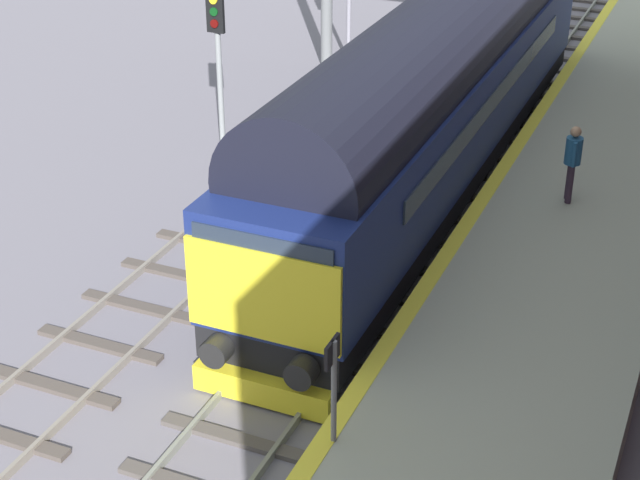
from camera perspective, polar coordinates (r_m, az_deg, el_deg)
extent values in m
plane|color=slate|center=(20.69, 3.01, -1.28)|extent=(140.00, 140.00, 0.00)
cube|color=gray|center=(20.88, 1.18, -0.72)|extent=(0.07, 60.00, 0.15)
cube|color=gray|center=(20.45, 4.90, -1.49)|extent=(0.07, 60.00, 0.15)
cube|color=#4E4844|center=(16.04, -4.85, -11.09)|extent=(2.50, 0.26, 0.09)
cube|color=#4E4844|center=(16.89, -2.90, -8.69)|extent=(2.50, 0.26, 0.09)
cube|color=#4E4844|center=(17.78, -1.18, -6.52)|extent=(2.50, 0.26, 0.09)
cube|color=#4E4844|center=(18.71, 0.37, -4.56)|extent=(2.50, 0.26, 0.09)
cube|color=#4E4844|center=(19.68, 1.76, -2.78)|extent=(2.50, 0.26, 0.09)
cube|color=#4E4844|center=(20.67, 3.02, -1.18)|extent=(2.50, 0.26, 0.09)
cube|color=#4E4844|center=(21.68, 4.16, 0.29)|extent=(2.50, 0.26, 0.09)
cube|color=#4E4844|center=(22.72, 5.19, 1.61)|extent=(2.50, 0.26, 0.09)
cube|color=#4E4844|center=(23.77, 6.14, 2.83)|extent=(2.50, 0.26, 0.09)
cube|color=#4E4844|center=(24.84, 7.00, 3.93)|extent=(2.50, 0.26, 0.09)
cube|color=#4E4844|center=(25.93, 7.80, 4.95)|extent=(2.50, 0.26, 0.09)
cube|color=#4E4844|center=(27.02, 8.53, 5.88)|extent=(2.50, 0.26, 0.09)
cube|color=#4E4844|center=(28.13, 9.21, 6.74)|extent=(2.50, 0.26, 0.09)
cube|color=#4E4844|center=(29.24, 9.84, 7.53)|extent=(2.50, 0.26, 0.09)
cube|color=#4E4844|center=(30.37, 10.43, 8.26)|extent=(2.50, 0.26, 0.09)
cube|color=#4E4844|center=(31.50, 10.97, 8.94)|extent=(2.50, 0.26, 0.09)
cube|color=#4E4844|center=(32.64, 11.48, 9.58)|extent=(2.50, 0.26, 0.09)
cube|color=#4E4844|center=(33.78, 11.96, 10.16)|extent=(2.50, 0.26, 0.09)
cube|color=#4E4844|center=(34.93, 12.40, 10.71)|extent=(2.50, 0.26, 0.09)
cube|color=#4E4844|center=(36.09, 12.82, 11.23)|extent=(2.50, 0.26, 0.09)
cube|color=#4E4844|center=(37.25, 13.22, 11.71)|extent=(2.50, 0.26, 0.09)
cube|color=#4E4844|center=(38.41, 13.59, 12.16)|extent=(2.50, 0.26, 0.09)
cube|color=#4E4844|center=(39.58, 13.94, 12.58)|extent=(2.50, 0.26, 0.09)
cube|color=#4E4844|center=(40.75, 14.27, 12.98)|extent=(2.50, 0.26, 0.09)
cube|color=gray|center=(22.23, -6.98, 0.96)|extent=(0.07, 60.00, 0.15)
cube|color=gray|center=(21.60, -3.67, 0.28)|extent=(0.07, 60.00, 0.15)
cube|color=#4C443E|center=(16.80, -17.63, -10.45)|extent=(2.50, 0.26, 0.09)
cube|color=#4C443E|center=(17.61, -14.84, -8.01)|extent=(2.50, 0.26, 0.09)
cube|color=#4C443E|center=(18.48, -12.34, -5.78)|extent=(2.50, 0.26, 0.09)
cube|color=#4C443E|center=(19.40, -10.08, -3.75)|extent=(2.50, 0.26, 0.09)
cube|color=#4C443E|center=(20.38, -8.05, -1.90)|extent=(2.50, 0.26, 0.09)
cube|color=#4C443E|center=(21.40, -6.20, -0.22)|extent=(2.50, 0.26, 0.09)
cube|color=#4C443E|center=(22.45, -4.53, 1.30)|extent=(2.50, 0.26, 0.09)
cube|color=#4C443E|center=(23.54, -3.01, 2.68)|extent=(2.50, 0.26, 0.09)
cube|color=#4C443E|center=(24.65, -1.62, 3.94)|extent=(2.50, 0.26, 0.09)
cube|color=#4C443E|center=(25.79, -0.35, 5.09)|extent=(2.50, 0.26, 0.09)
cube|color=#4C443E|center=(26.95, 0.81, 6.13)|extent=(2.50, 0.26, 0.09)
cube|color=#4C443E|center=(28.12, 1.89, 7.09)|extent=(2.50, 0.26, 0.09)
cube|color=#4C443E|center=(29.32, 2.88, 7.97)|extent=(2.50, 0.26, 0.09)
cube|color=#4C443E|center=(30.52, 3.79, 8.78)|extent=(2.50, 0.26, 0.09)
cube|color=#4C443E|center=(31.74, 4.64, 9.52)|extent=(2.50, 0.26, 0.09)
cube|color=#4C443E|center=(32.98, 5.43, 10.20)|extent=(2.50, 0.26, 0.09)
cube|color=#4C443E|center=(34.22, 6.17, 10.84)|extent=(2.50, 0.26, 0.09)
cube|color=#4C443E|center=(35.47, 6.85, 11.43)|extent=(2.50, 0.26, 0.09)
cube|color=#4C443E|center=(36.73, 7.50, 11.97)|extent=(2.50, 0.26, 0.09)
cube|color=#4C443E|center=(37.99, 8.10, 12.48)|extent=(2.50, 0.26, 0.09)
cube|color=#4C443E|center=(39.26, 8.66, 12.96)|extent=(2.50, 0.26, 0.09)
cube|color=#9DA390|center=(19.68, 12.91, -2.02)|extent=(4.00, 44.00, 1.00)
cube|color=yellow|center=(19.76, 7.84, 0.28)|extent=(0.30, 44.00, 0.01)
cube|color=black|center=(23.64, 6.38, 4.72)|extent=(2.56, 17.73, 0.60)
cube|color=navy|center=(23.13, 6.56, 7.79)|extent=(2.70, 17.73, 2.10)
cylinder|color=black|center=(22.74, 6.73, 10.69)|extent=(2.56, 16.31, 2.57)
cube|color=yellow|center=(15.69, -3.28, -3.17)|extent=(2.65, 0.08, 1.58)
cube|color=#232D3D|center=(15.33, -3.32, -0.81)|extent=(2.38, 0.04, 0.64)
cube|color=#232D3D|center=(22.71, 9.93, 7.95)|extent=(0.04, 12.41, 0.44)
cylinder|color=black|center=(16.43, -5.86, -6.25)|extent=(0.48, 0.35, 0.48)
cylinder|color=black|center=(15.86, -1.05, -7.49)|extent=(0.48, 0.35, 0.48)
cube|color=yellow|center=(16.61, -3.21, -8.38)|extent=(2.43, 0.36, 0.47)
cylinder|color=black|center=(17.70, -0.86, -4.84)|extent=(1.64, 1.04, 1.04)
cylinder|color=black|center=(18.56, 0.53, -3.14)|extent=(1.64, 1.04, 1.04)
cylinder|color=black|center=(19.44, 1.78, -1.59)|extent=(1.64, 1.04, 1.04)
cylinder|color=black|center=(28.34, 9.50, 7.91)|extent=(1.64, 1.04, 1.04)
cylinder|color=black|center=(29.35, 10.06, 8.58)|extent=(1.64, 1.04, 1.04)
cylinder|color=black|center=(30.36, 10.58, 9.20)|extent=(1.64, 1.04, 1.04)
cylinder|color=gray|center=(24.67, -5.70, 9.39)|extent=(0.14, 0.14, 4.54)
cube|color=black|center=(24.14, -5.95, 13.01)|extent=(0.44, 0.10, 1.27)
cylinder|color=yellow|center=(24.05, -6.04, 13.34)|extent=(0.20, 0.06, 0.20)
cylinder|color=#0A3E13|center=(24.12, -6.01, 12.69)|extent=(0.20, 0.06, 0.20)
cylinder|color=#500807|center=(24.20, -5.97, 12.05)|extent=(0.20, 0.06, 0.20)
cylinder|color=slate|center=(13.92, 0.79, -8.57)|extent=(0.08, 0.08, 1.66)
cube|color=black|center=(13.55, 0.69, -6.33)|extent=(0.05, 0.44, 0.36)
cube|color=white|center=(13.56, 0.58, -6.31)|extent=(0.01, 0.20, 0.24)
cylinder|color=#322432|center=(21.28, 13.92, 3.08)|extent=(0.13, 0.13, 0.84)
cylinder|color=#322432|center=(21.46, 13.88, 3.30)|extent=(0.13, 0.13, 0.84)
cylinder|color=#215480|center=(21.09, 14.12, 4.91)|extent=(0.42, 0.42, 0.56)
sphere|color=tan|center=(20.94, 14.25, 5.94)|extent=(0.22, 0.22, 0.22)
cylinder|color=#215480|center=(20.90, 14.16, 4.69)|extent=(0.09, 0.09, 0.52)
cylinder|color=#215480|center=(21.29, 14.08, 5.13)|extent=(0.09, 0.09, 0.52)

